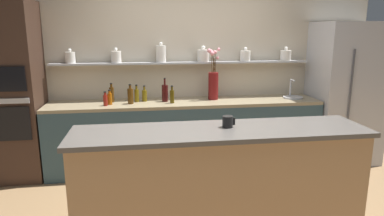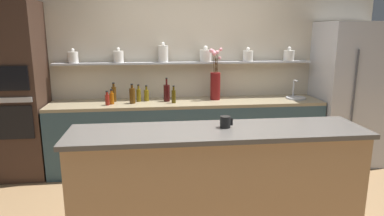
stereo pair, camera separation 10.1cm
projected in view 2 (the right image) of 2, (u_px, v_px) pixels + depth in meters
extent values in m
plane|color=olive|center=(209.00, 212.00, 3.53)|extent=(12.00, 12.00, 0.00)
cube|color=beige|center=(191.00, 69.00, 4.79)|extent=(5.20, 0.10, 2.60)
cube|color=#B7B7BC|center=(186.00, 63.00, 4.62)|extent=(3.47, 0.18, 0.02)
cylinder|color=silver|center=(73.00, 57.00, 4.43)|extent=(0.13, 0.13, 0.14)
sphere|color=silver|center=(73.00, 50.00, 4.41)|extent=(0.04, 0.04, 0.04)
cylinder|color=silver|center=(119.00, 57.00, 4.49)|extent=(0.13, 0.13, 0.15)
sphere|color=silver|center=(118.00, 49.00, 4.47)|extent=(0.05, 0.05, 0.05)
cylinder|color=silver|center=(163.00, 54.00, 4.55)|extent=(0.13, 0.13, 0.22)
sphere|color=silver|center=(163.00, 44.00, 4.52)|extent=(0.05, 0.05, 0.05)
cylinder|color=silver|center=(206.00, 56.00, 4.63)|extent=(0.16, 0.16, 0.16)
sphere|color=silver|center=(206.00, 48.00, 4.60)|extent=(0.06, 0.06, 0.06)
cylinder|color=silver|center=(248.00, 56.00, 4.69)|extent=(0.14, 0.14, 0.14)
sphere|color=silver|center=(248.00, 49.00, 4.67)|extent=(0.05, 0.05, 0.05)
cylinder|color=silver|center=(289.00, 56.00, 4.76)|extent=(0.15, 0.15, 0.14)
sphere|color=silver|center=(289.00, 49.00, 4.74)|extent=(0.05, 0.05, 0.05)
cube|color=#334C56|center=(187.00, 136.00, 4.63)|extent=(3.57, 0.62, 0.88)
cube|color=gray|center=(187.00, 103.00, 4.52)|extent=(3.57, 0.62, 0.04)
cube|color=tan|center=(217.00, 187.00, 3.00)|extent=(2.46, 0.55, 0.98)
cube|color=#56514C|center=(218.00, 132.00, 2.89)|extent=(2.52, 0.61, 0.04)
cube|color=#B7B7BC|center=(349.00, 94.00, 4.73)|extent=(0.88, 0.70, 1.95)
cylinder|color=#4C4C51|center=(354.00, 92.00, 4.33)|extent=(0.02, 0.02, 1.07)
cube|color=#3D281E|center=(14.00, 92.00, 4.23)|extent=(0.71, 0.62, 2.19)
cube|color=black|center=(7.00, 123.00, 3.99)|extent=(0.59, 0.02, 0.40)
cube|color=black|center=(1.00, 79.00, 3.88)|extent=(0.59, 0.02, 0.28)
cube|color=#B7B7BC|center=(4.00, 100.00, 3.93)|extent=(0.62, 0.02, 0.06)
cylinder|color=maroon|center=(215.00, 86.00, 4.59)|extent=(0.13, 0.13, 0.36)
cylinder|color=#4C3319|center=(216.00, 62.00, 4.52)|extent=(0.04, 0.05, 0.27)
sphere|color=pink|center=(213.00, 52.00, 4.51)|extent=(0.05, 0.05, 0.05)
cylinder|color=#4C3319|center=(218.00, 61.00, 4.52)|extent=(0.01, 0.03, 0.31)
sphere|color=pink|center=(221.00, 49.00, 4.49)|extent=(0.04, 0.04, 0.04)
cylinder|color=#4C3319|center=(216.00, 65.00, 4.53)|extent=(0.01, 0.05, 0.19)
sphere|color=pink|center=(220.00, 58.00, 4.51)|extent=(0.04, 0.04, 0.04)
cylinder|color=#4C3319|center=(216.00, 62.00, 4.52)|extent=(0.05, 0.02, 0.27)
sphere|color=pink|center=(217.00, 52.00, 4.45)|extent=(0.05, 0.05, 0.05)
cylinder|color=#4C3319|center=(215.00, 63.00, 4.51)|extent=(0.03, 0.02, 0.26)
sphere|color=pink|center=(214.00, 53.00, 4.44)|extent=(0.06, 0.06, 0.06)
cylinder|color=#4C3319|center=(214.00, 62.00, 4.50)|extent=(0.02, 0.03, 0.29)
sphere|color=pink|center=(211.00, 51.00, 4.45)|extent=(0.05, 0.05, 0.05)
cylinder|color=#B7B7BC|center=(296.00, 98.00, 4.69)|extent=(0.27, 0.27, 0.02)
cylinder|color=#B7B7BC|center=(293.00, 88.00, 4.76)|extent=(0.02, 0.02, 0.22)
cylinder|color=#B7B7BC|center=(296.00, 81.00, 4.68)|extent=(0.02, 0.12, 0.02)
cylinder|color=#47380A|center=(174.00, 97.00, 4.39)|extent=(0.05, 0.05, 0.16)
cylinder|color=#47380A|center=(174.00, 89.00, 4.37)|extent=(0.03, 0.03, 0.05)
cylinder|color=black|center=(174.00, 86.00, 4.36)|extent=(0.03, 0.03, 0.01)
cylinder|color=#380C0C|center=(167.00, 93.00, 4.49)|extent=(0.08, 0.08, 0.22)
cylinder|color=#380C0C|center=(167.00, 82.00, 4.45)|extent=(0.02, 0.02, 0.08)
cylinder|color=black|center=(166.00, 78.00, 4.44)|extent=(0.03, 0.03, 0.01)
cylinder|color=brown|center=(139.00, 95.00, 4.48)|extent=(0.06, 0.06, 0.16)
cylinder|color=brown|center=(138.00, 87.00, 4.46)|extent=(0.03, 0.03, 0.05)
cylinder|color=black|center=(138.00, 85.00, 4.45)|extent=(0.03, 0.03, 0.01)
cylinder|color=brown|center=(146.00, 96.00, 4.52)|extent=(0.06, 0.06, 0.15)
cylinder|color=brown|center=(146.00, 88.00, 4.50)|extent=(0.03, 0.03, 0.05)
cylinder|color=black|center=(146.00, 86.00, 4.49)|extent=(0.03, 0.03, 0.01)
cylinder|color=#9E4C0A|center=(112.00, 99.00, 4.32)|extent=(0.06, 0.06, 0.14)
cylinder|color=#9E4C0A|center=(111.00, 92.00, 4.30)|extent=(0.03, 0.03, 0.04)
cylinder|color=black|center=(111.00, 90.00, 4.30)|extent=(0.03, 0.03, 0.01)
cylinder|color=#4C2D0C|center=(132.00, 96.00, 4.36)|extent=(0.07, 0.07, 0.19)
cylinder|color=#4C2D0C|center=(132.00, 87.00, 4.34)|extent=(0.03, 0.03, 0.04)
cylinder|color=black|center=(132.00, 84.00, 4.33)|extent=(0.03, 0.03, 0.01)
cylinder|color=#4C2D0C|center=(114.00, 94.00, 4.48)|extent=(0.06, 0.06, 0.19)
cylinder|color=#4C2D0C|center=(113.00, 85.00, 4.45)|extent=(0.03, 0.03, 0.04)
cylinder|color=black|center=(113.00, 83.00, 4.44)|extent=(0.03, 0.03, 0.01)
cylinder|color=maroon|center=(107.00, 100.00, 4.27)|extent=(0.05, 0.05, 0.13)
cylinder|color=maroon|center=(107.00, 93.00, 4.25)|extent=(0.03, 0.03, 0.04)
cylinder|color=black|center=(107.00, 91.00, 4.24)|extent=(0.03, 0.03, 0.01)
cylinder|color=black|center=(225.00, 122.00, 2.93)|extent=(0.09, 0.09, 0.10)
cube|color=black|center=(232.00, 122.00, 2.93)|extent=(0.02, 0.01, 0.06)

